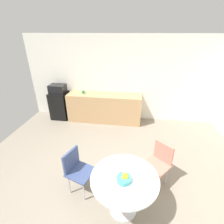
{
  "coord_description": "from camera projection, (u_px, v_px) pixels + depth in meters",
  "views": [
    {
      "loc": [
        0.41,
        -2.06,
        2.67
      ],
      "look_at": [
        -0.07,
        1.37,
        0.95
      ],
      "focal_mm": 26.47,
      "sensor_mm": 36.0,
      "label": 1
    }
  ],
  "objects": [
    {
      "name": "round_table",
      "position": [
        124.0,
        185.0,
        2.49
      ],
      "size": [
        1.01,
        1.01,
        0.73
      ],
      "color": "silver",
      "rests_on": "ground_plane"
    },
    {
      "name": "chair_coral",
      "position": [
        160.0,
        159.0,
        3.05
      ],
      "size": [
        0.59,
        0.59,
        0.83
      ],
      "color": "silver",
      "rests_on": "ground_plane"
    },
    {
      "name": "mug_white",
      "position": [
        83.0,
        92.0,
        5.14
      ],
      "size": [
        0.13,
        0.08,
        0.09
      ],
      "color": "#338C59",
      "rests_on": "counter_block"
    },
    {
      "name": "fruit_bowl",
      "position": [
        124.0,
        178.0,
        2.35
      ],
      "size": [
        0.22,
        0.22,
        0.13
      ],
      "color": "teal",
      "rests_on": "round_table"
    },
    {
      "name": "chair_navy",
      "position": [
        76.0,
        167.0,
        2.89
      ],
      "size": [
        0.54,
        0.54,
        0.83
      ],
      "color": "silver",
      "rests_on": "ground_plane"
    },
    {
      "name": "ground_plane",
      "position": [
        106.0,
        190.0,
        3.07
      ],
      "size": [
        6.0,
        6.0,
        0.0
      ],
      "primitive_type": "plane",
      "color": "gray"
    },
    {
      "name": "wall_back",
      "position": [
        122.0,
        79.0,
        5.15
      ],
      "size": [
        6.0,
        0.1,
        2.6
      ],
      "primitive_type": "cube",
      "color": "white",
      "rests_on": "ground_plane"
    },
    {
      "name": "microwave",
      "position": [
        58.0,
        89.0,
        5.22
      ],
      "size": [
        0.48,
        0.38,
        0.26
      ],
      "primitive_type": "cube",
      "color": "black",
      "rests_on": "mini_fridge"
    },
    {
      "name": "counter_block",
      "position": [
        104.0,
        108.0,
        5.28
      ],
      "size": [
        2.29,
        0.6,
        0.9
      ],
      "primitive_type": "cube",
      "color": "tan",
      "rests_on": "ground_plane"
    },
    {
      "name": "mini_fridge",
      "position": [
        60.0,
        105.0,
        5.47
      ],
      "size": [
        0.54,
        0.54,
        0.88
      ],
      "primitive_type": "cube",
      "color": "black",
      "rests_on": "ground_plane"
    }
  ]
}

